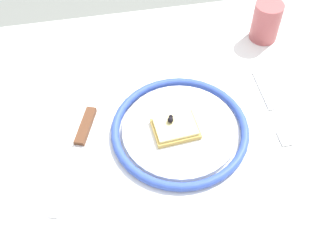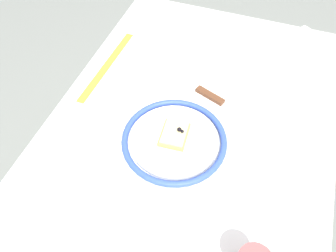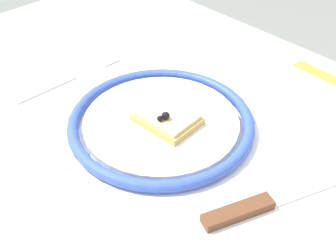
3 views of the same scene
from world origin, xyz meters
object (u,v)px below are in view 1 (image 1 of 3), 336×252
object	(u,v)px
plate	(180,130)
cup	(266,22)
pizza_slice_near	(175,128)
knife	(81,140)
fork	(271,107)
dining_table	(157,150)

from	to	relation	value
plate	cup	world-z (taller)	cup
pizza_slice_near	knife	bearing A→B (deg)	-5.47
plate	knife	distance (m)	0.19
knife	cup	size ratio (longest dim) A/B	2.50
pizza_slice_near	fork	bearing A→B (deg)	-172.35
knife	fork	distance (m)	0.39
pizza_slice_near	fork	xyz separation A→B (m)	(-0.21, -0.03, -0.02)
knife	fork	bearing A→B (deg)	-178.49
knife	cup	xyz separation A→B (m)	(-0.45, -0.23, 0.04)
dining_table	knife	distance (m)	0.18
plate	knife	world-z (taller)	plate
dining_table	fork	bearing A→B (deg)	-179.69
dining_table	plate	xyz separation A→B (m)	(-0.04, 0.02, 0.10)
cup	knife	bearing A→B (deg)	26.68
dining_table	plate	world-z (taller)	plate
pizza_slice_near	knife	size ratio (longest dim) A/B	0.40
pizza_slice_near	knife	distance (m)	0.18
plate	knife	bearing A→B (deg)	-4.40
dining_table	cup	bearing A→B (deg)	-144.13
dining_table	fork	xyz separation A→B (m)	(-0.24, -0.00, 0.09)
plate	cup	size ratio (longest dim) A/B	2.93
cup	dining_table	bearing A→B (deg)	35.87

